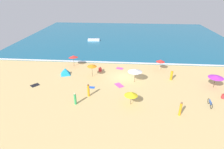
% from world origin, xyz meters
% --- Properties ---
extents(ground_plane, '(60.00, 60.00, 0.00)m').
position_xyz_m(ground_plane, '(0.00, 0.00, 0.00)').
color(ground_plane, '#D8B775').
extents(ocean_water, '(60.00, 44.00, 0.10)m').
position_xyz_m(ocean_water, '(0.00, 28.00, 0.05)').
color(ocean_water, '#196084').
rests_on(ocean_water, ground_plane).
extents(wave_breaker_foam, '(57.00, 0.70, 0.01)m').
position_xyz_m(wave_breaker_foam, '(0.00, 6.30, 0.10)').
color(wave_breaker_foam, white).
rests_on(wave_breaker_foam, ocean_water).
extents(beach_umbrella_0, '(2.27, 2.27, 2.29)m').
position_xyz_m(beach_umbrella_0, '(-5.32, -0.21, 2.06)').
color(beach_umbrella_0, '#4C3823').
rests_on(beach_umbrella_0, ground_plane).
extents(beach_umbrella_1, '(2.49, 2.50, 2.24)m').
position_xyz_m(beach_umbrella_1, '(-9.72, 4.10, 1.95)').
color(beach_umbrella_1, '#4C3823').
rests_on(beach_umbrella_1, ground_plane).
extents(beach_umbrella_2, '(3.03, 3.03, 2.27)m').
position_xyz_m(beach_umbrella_2, '(1.84, -1.50, 2.00)').
color(beach_umbrella_2, '#4C3823').
rests_on(beach_umbrella_2, ground_plane).
extents(beach_umbrella_3, '(3.09, 3.09, 2.06)m').
position_xyz_m(beach_umbrella_3, '(13.87, -2.44, 1.86)').
color(beach_umbrella_3, '#4C3823').
rests_on(beach_umbrella_3, ground_plane).
extents(beach_umbrella_4, '(1.97, 1.97, 2.02)m').
position_xyz_m(beach_umbrella_4, '(6.63, 3.47, 1.83)').
color(beach_umbrella_4, silver).
rests_on(beach_umbrella_4, ground_plane).
extents(beach_umbrella_5, '(2.32, 2.33, 1.89)m').
position_xyz_m(beach_umbrella_5, '(1.13, -7.85, 1.61)').
color(beach_umbrella_5, '#4C3823').
rests_on(beach_umbrella_5, ground_plane).
extents(beach_tent, '(2.19, 2.16, 1.18)m').
position_xyz_m(beach_tent, '(-10.19, 0.22, 0.59)').
color(beach_tent, '#1999D8').
rests_on(beach_tent, ground_plane).
extents(parked_bicycle, '(0.25, 1.82, 0.76)m').
position_xyz_m(parked_bicycle, '(11.39, -7.35, 0.38)').
color(parked_bicycle, black).
rests_on(parked_bicycle, ground_plane).
extents(beachgoer_0, '(0.39, 0.39, 1.88)m').
position_xyz_m(beachgoer_0, '(6.97, -9.67, 0.91)').
color(beachgoer_0, orange).
rests_on(beachgoer_0, ground_plane).
extents(beachgoer_1, '(0.60, 0.60, 0.88)m').
position_xyz_m(beachgoer_1, '(-4.29, 2.04, 0.37)').
color(beachgoer_1, red).
rests_on(beachgoer_1, ground_plane).
extents(beachgoer_2, '(0.41, 0.41, 1.72)m').
position_xyz_m(beachgoer_2, '(-6.09, -8.41, 0.82)').
color(beachgoer_2, green).
rests_on(beachgoer_2, ground_plane).
extents(beachgoer_3, '(0.42, 0.42, 1.93)m').
position_xyz_m(beachgoer_3, '(-4.75, -6.34, 0.93)').
color(beachgoer_3, orange).
rests_on(beachgoer_3, ground_plane).
extents(beachgoer_4, '(0.42, 0.42, 0.82)m').
position_xyz_m(beachgoer_4, '(13.92, -5.47, 0.35)').
color(beachgoer_4, red).
rests_on(beachgoer_4, ground_plane).
extents(beachgoer_5, '(0.44, 0.44, 1.84)m').
position_xyz_m(beachgoer_5, '(7.91, -0.36, 0.85)').
color(beachgoer_5, orange).
rests_on(beachgoer_5, ground_plane).
extents(beach_towel_0, '(1.25, 0.74, 0.01)m').
position_xyz_m(beach_towel_0, '(-4.91, -3.92, 0.01)').
color(beach_towel_0, blue).
rests_on(beach_towel_0, ground_plane).
extents(beach_towel_1, '(1.56, 1.59, 0.01)m').
position_xyz_m(beach_towel_1, '(-13.80, -3.95, 0.01)').
color(beach_towel_1, black).
rests_on(beach_towel_1, ground_plane).
extents(beach_towel_2, '(1.69, 1.88, 0.01)m').
position_xyz_m(beach_towel_2, '(-0.59, -2.91, 0.01)').
color(beach_towel_2, '#D84CA5').
rests_on(beach_towel_2, ground_plane).
extents(beach_towel_3, '(1.56, 1.31, 0.01)m').
position_xyz_m(beach_towel_3, '(-0.77, 3.60, 0.01)').
color(beach_towel_3, '#D84CA5').
rests_on(beach_towel_3, ground_plane).
extents(small_boat_0, '(3.31, 1.28, 0.56)m').
position_xyz_m(small_boat_0, '(-8.90, 21.99, 0.38)').
color(small_boat_0, white).
rests_on(small_boat_0, ocean_water).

